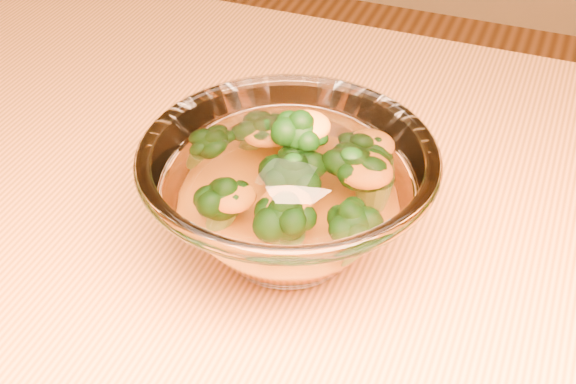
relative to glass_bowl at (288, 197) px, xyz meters
The scene contains 3 objects.
glass_bowl is the anchor object (origin of this frame).
cheese_sauce 0.02m from the glass_bowl, 135.00° to the left, with size 0.11×0.11×0.03m, color orange.
broccoli_heap 0.02m from the glass_bowl, 72.94° to the left, with size 0.14×0.12×0.07m.
Camera 1 is at (0.06, -0.36, 1.15)m, focal length 50.00 mm.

